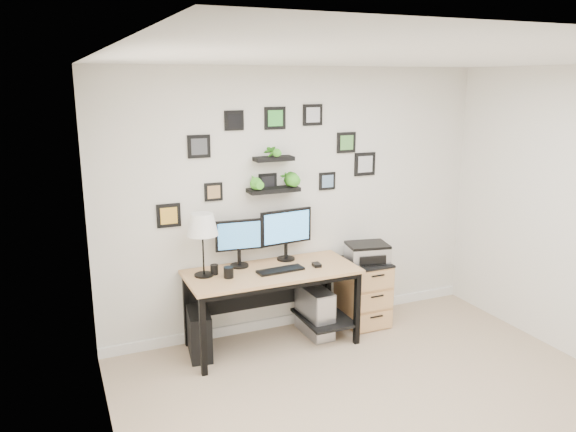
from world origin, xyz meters
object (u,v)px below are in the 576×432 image
monitor_right (286,230)px  printer (367,252)px  pc_tower_grey (315,311)px  file_cabinet (363,292)px  pc_tower_black (199,333)px  desk (274,281)px  mug (229,272)px  monitor_left (239,240)px  table_lamp (202,226)px

monitor_right → printer: bearing=-9.4°
pc_tower_grey → file_cabinet: file_cabinet is taller
pc_tower_grey → printer: 0.81m
monitor_right → printer: monitor_right is taller
pc_tower_black → monitor_right: bearing=17.8°
desk → file_cabinet: desk is taller
mug → pc_tower_black: (-0.26, 0.10, -0.59)m
pc_tower_black → mug: bearing=-13.5°
desk → monitor_left: 0.51m
monitor_left → printer: (1.33, -0.12, -0.25)m
monitor_right → table_lamp: 0.89m
monitor_right → monitor_left: bearing=-178.0°
table_lamp → pc_tower_black: table_lamp is taller
monitor_left → monitor_right: 0.49m
table_lamp → pc_tower_black: bearing=-154.2°
mug → monitor_right: bearing=21.6°
table_lamp → pc_tower_grey: size_ratio=1.18×
pc_tower_grey → printer: bearing=4.3°
pc_tower_grey → printer: printer is taller
pc_tower_black → printer: size_ratio=0.95×
mug → pc_tower_grey: (0.90, 0.08, -0.56)m
file_cabinet → pc_tower_grey: bearing=-175.2°
pc_tower_grey → file_cabinet: bearing=4.8°
monitor_left → pc_tower_black: monitor_left is taller
file_cabinet → table_lamp: bearing=179.7°
table_lamp → desk: bearing=-5.9°
mug → pc_tower_black: bearing=158.6°
monitor_right → desk: bearing=-136.9°
monitor_left → mug: 0.38m
desk → file_cabinet: size_ratio=2.39×
monitor_right → pc_tower_black: monitor_right is taller
desk → printer: bearing=3.0°
mug → pc_tower_grey: 1.07m
pc_tower_black → pc_tower_grey: pc_tower_grey is taller
table_lamp → pc_tower_black: size_ratio=1.35×
pc_tower_black → file_cabinet: file_cabinet is taller
desk → pc_tower_grey: size_ratio=3.26×
mug → monitor_left: bearing=53.3°
desk → printer: printer is taller
monitor_left → table_lamp: size_ratio=0.79×
table_lamp → file_cabinet: size_ratio=0.86×
monitor_left → file_cabinet: 1.47m
mug → pc_tower_grey: bearing=5.1°
desk → table_lamp: table_lamp is taller
monitor_right → printer: (0.84, -0.14, -0.29)m
monitor_left → pc_tower_grey: monitor_left is taller
mug → file_cabinet: size_ratio=0.15×
monitor_left → printer: 1.36m
monitor_right → table_lamp: (-0.86, -0.13, 0.16)m
desk → table_lamp: size_ratio=2.77×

